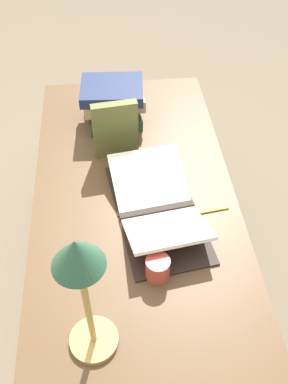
{
  "coord_description": "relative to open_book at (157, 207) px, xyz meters",
  "views": [
    {
      "loc": [
        -1.08,
        0.07,
        1.93
      ],
      "look_at": [
        -0.05,
        -0.03,
        0.81
      ],
      "focal_mm": 40.0,
      "sensor_mm": 36.0,
      "label": 1
    }
  ],
  "objects": [
    {
      "name": "book_standing_upright",
      "position": [
        0.34,
        0.13,
        0.09
      ],
      "size": [
        0.06,
        0.18,
        0.25
      ],
      "rotation": [
        0.0,
        0.0,
        0.12
      ],
      "color": "brown",
      "rests_on": "reading_desk"
    },
    {
      "name": "reading_lamp",
      "position": [
        -0.46,
        0.24,
        0.31
      ],
      "size": [
        0.14,
        0.14,
        0.48
      ],
      "color": "tan",
      "rests_on": "reading_desk"
    },
    {
      "name": "reading_desk",
      "position": [
        0.08,
        0.07,
        -0.12
      ],
      "size": [
        1.58,
        0.76,
        0.73
      ],
      "color": "brown",
      "rests_on": "ground_plane"
    },
    {
      "name": "ground_plane",
      "position": [
        0.08,
        0.07,
        -0.76
      ],
      "size": [
        12.0,
        12.0,
        0.0
      ],
      "primitive_type": "plane",
      "color": "#70604C"
    },
    {
      "name": "book_stack_tall",
      "position": [
        0.56,
        0.13,
        0.07
      ],
      "size": [
        0.22,
        0.28,
        0.19
      ],
      "color": "#234C2D",
      "rests_on": "reading_desk"
    },
    {
      "name": "coffee_mug",
      "position": [
        -0.26,
        0.03,
        0.01
      ],
      "size": [
        0.11,
        0.08,
        0.08
      ],
      "rotation": [
        0.0,
        0.0,
        0.16
      ],
      "color": "#B74238",
      "rests_on": "reading_desk"
    },
    {
      "name": "open_book",
      "position": [
        0.0,
        0.0,
        0.0
      ],
      "size": [
        0.57,
        0.36,
        0.11
      ],
      "rotation": [
        0.0,
        0.0,
        0.14
      ],
      "color": "black",
      "rests_on": "reading_desk"
    },
    {
      "name": "pencil",
      "position": [
        -0.02,
        -0.18,
        -0.03
      ],
      "size": [
        0.03,
        0.18,
        0.01
      ],
      "rotation": [
        0.0,
        0.0,
        0.13
      ],
      "color": "gold",
      "rests_on": "reading_desk"
    }
  ]
}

